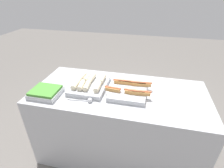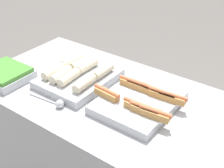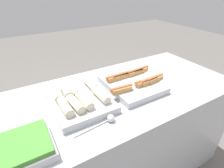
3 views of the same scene
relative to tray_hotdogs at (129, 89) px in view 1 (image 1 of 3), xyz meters
name	(u,v)px [view 1 (image 1 of 3)]	position (x,y,z in m)	size (l,w,h in m)	color
ground_plane	(118,149)	(-0.10, 0.00, -0.96)	(12.00, 12.00, 0.00)	slate
counter	(119,123)	(-0.10, 0.00, -0.50)	(1.87, 0.87, 0.92)	#B7BABF
tray_hotdogs	(129,89)	(0.00, 0.00, 0.00)	(0.48, 0.46, 0.10)	#B7BABF
tray_wraps	(89,84)	(-0.45, 0.00, 0.00)	(0.37, 0.46, 0.10)	#B7BABF
tray_side_front	(46,92)	(-0.83, -0.25, 0.00)	(0.30, 0.26, 0.07)	#B7BABF
serving_spoon_near	(88,100)	(-0.37, -0.26, -0.02)	(0.26, 0.05, 0.05)	silver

